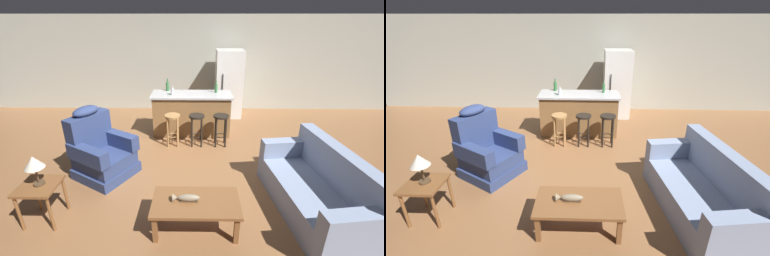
% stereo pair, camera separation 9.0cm
% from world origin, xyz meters
% --- Properties ---
extents(ground_plane, '(12.00, 12.00, 0.00)m').
position_xyz_m(ground_plane, '(0.00, 0.00, 0.00)').
color(ground_plane, brown).
extents(back_wall, '(12.00, 0.05, 2.60)m').
position_xyz_m(back_wall, '(0.00, 3.12, 1.30)').
color(back_wall, '#B2B2A3').
rests_on(back_wall, ground_plane).
extents(coffee_table, '(1.10, 0.60, 0.42)m').
position_xyz_m(coffee_table, '(0.10, -1.63, 0.36)').
color(coffee_table, brown).
rests_on(coffee_table, ground_plane).
extents(fish_figurine, '(0.34, 0.10, 0.10)m').
position_xyz_m(fish_figurine, '(-0.02, -1.62, 0.46)').
color(fish_figurine, '#4C3823').
rests_on(fish_figurine, coffee_table).
extents(couch, '(1.07, 1.99, 0.94)m').
position_xyz_m(couch, '(1.77, -1.28, 0.34)').
color(couch, '#8493B2').
rests_on(couch, ground_plane).
extents(recliner_near_lamp, '(1.15, 1.15, 1.20)m').
position_xyz_m(recliner_near_lamp, '(-1.52, -0.39, 0.42)').
color(recliner_near_lamp, navy).
rests_on(recliner_near_lamp, ground_plane).
extents(end_table, '(0.48, 0.48, 0.56)m').
position_xyz_m(end_table, '(-1.92, -1.52, 0.46)').
color(end_table, brown).
rests_on(end_table, ground_plane).
extents(table_lamp, '(0.24, 0.24, 0.41)m').
position_xyz_m(table_lamp, '(-1.91, -1.50, 0.87)').
color(table_lamp, '#4C3823').
rests_on(table_lamp, end_table).
extents(kitchen_island, '(1.80, 0.70, 0.95)m').
position_xyz_m(kitchen_island, '(0.00, 1.35, 0.48)').
color(kitchen_island, olive).
rests_on(kitchen_island, ground_plane).
extents(bar_stool_left, '(0.32, 0.32, 0.68)m').
position_xyz_m(bar_stool_left, '(-0.39, 0.72, 0.47)').
color(bar_stool_left, '#A87A47').
rests_on(bar_stool_left, ground_plane).
extents(bar_stool_middle, '(0.32, 0.32, 0.68)m').
position_xyz_m(bar_stool_middle, '(0.12, 0.72, 0.47)').
color(bar_stool_middle, black).
rests_on(bar_stool_middle, ground_plane).
extents(bar_stool_right, '(0.32, 0.32, 0.68)m').
position_xyz_m(bar_stool_right, '(0.62, 0.72, 0.47)').
color(bar_stool_right, black).
rests_on(bar_stool_right, ground_plane).
extents(refrigerator, '(0.70, 0.69, 1.76)m').
position_xyz_m(refrigerator, '(0.97, 2.55, 0.88)').
color(refrigerator, white).
rests_on(refrigerator, ground_plane).
extents(bottle_tall_green, '(0.08, 0.08, 0.20)m').
position_xyz_m(bottle_tall_green, '(-0.42, 1.24, 1.03)').
color(bottle_tall_green, silver).
rests_on(bottle_tall_green, kitchen_island).
extents(bottle_short_amber, '(0.06, 0.06, 0.27)m').
position_xyz_m(bottle_short_amber, '(0.55, 1.47, 1.05)').
color(bottle_short_amber, '#2D6B38').
rests_on(bottle_short_amber, kitchen_island).
extents(bottle_wine_dark, '(0.07, 0.07, 0.28)m').
position_xyz_m(bottle_wine_dark, '(-0.56, 1.60, 1.06)').
color(bottle_wine_dark, '#2D6B38').
rests_on(bottle_wine_dark, kitchen_island).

